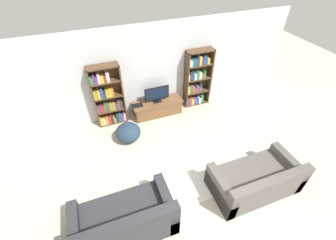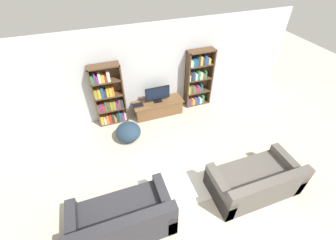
{
  "view_description": "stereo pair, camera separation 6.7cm",
  "coord_description": "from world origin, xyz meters",
  "px_view_note": "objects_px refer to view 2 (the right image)",
  "views": [
    {
      "loc": [
        -1.44,
        -1.2,
        4.33
      ],
      "look_at": [
        0.04,
        2.76,
        0.7
      ],
      "focal_mm": 24.0,
      "sensor_mm": 36.0,
      "label": 1
    },
    {
      "loc": [
        -1.38,
        -1.22,
        4.33
      ],
      "look_at": [
        0.04,
        2.76,
        0.7
      ],
      "focal_mm": 24.0,
      "sensor_mm": 36.0,
      "label": 2
    }
  ],
  "objects_px": {
    "television": "(158,94)",
    "beanbag_ottoman": "(128,132)",
    "couch_left_sectional": "(123,220)",
    "bookshelf_left": "(109,98)",
    "couch_right_sofa": "(255,182)",
    "laptop": "(138,105)",
    "tv_stand": "(158,108)",
    "bookshelf_right": "(197,79)"
  },
  "relations": [
    {
      "from": "television",
      "to": "beanbag_ottoman",
      "type": "xyz_separation_m",
      "value": [
        -1.07,
        -0.78,
        -0.46
      ]
    },
    {
      "from": "tv_stand",
      "to": "couch_right_sofa",
      "type": "distance_m",
      "value": 3.37
    },
    {
      "from": "bookshelf_left",
      "to": "couch_left_sectional",
      "type": "relative_size",
      "value": 0.98
    },
    {
      "from": "bookshelf_right",
      "to": "television",
      "type": "relative_size",
      "value": 2.48
    },
    {
      "from": "tv_stand",
      "to": "television",
      "type": "distance_m",
      "value": 0.48
    },
    {
      "from": "couch_left_sectional",
      "to": "beanbag_ottoman",
      "type": "height_order",
      "value": "couch_left_sectional"
    },
    {
      "from": "bookshelf_right",
      "to": "couch_left_sectional",
      "type": "relative_size",
      "value": 0.98
    },
    {
      "from": "television",
      "to": "bookshelf_left",
      "type": "bearing_deg",
      "value": 175.17
    },
    {
      "from": "bookshelf_left",
      "to": "television",
      "type": "relative_size",
      "value": 2.48
    },
    {
      "from": "laptop",
      "to": "beanbag_ottoman",
      "type": "height_order",
      "value": "beanbag_ottoman"
    },
    {
      "from": "couch_right_sofa",
      "to": "beanbag_ottoman",
      "type": "relative_size",
      "value": 2.81
    },
    {
      "from": "bookshelf_left",
      "to": "bookshelf_right",
      "type": "xyz_separation_m",
      "value": [
        2.65,
        0.0,
        0.06
      ]
    },
    {
      "from": "television",
      "to": "laptop",
      "type": "xyz_separation_m",
      "value": [
        -0.61,
        -0.01,
        -0.24
      ]
    },
    {
      "from": "bookshelf_left",
      "to": "bookshelf_right",
      "type": "height_order",
      "value": "same"
    },
    {
      "from": "laptop",
      "to": "beanbag_ottoman",
      "type": "xyz_separation_m",
      "value": [
        -0.46,
        -0.77,
        -0.22
      ]
    },
    {
      "from": "couch_left_sectional",
      "to": "couch_right_sofa",
      "type": "bearing_deg",
      "value": -2.29
    },
    {
      "from": "bookshelf_right",
      "to": "couch_right_sofa",
      "type": "bearing_deg",
      "value": -93.21
    },
    {
      "from": "bookshelf_left",
      "to": "laptop",
      "type": "distance_m",
      "value": 0.84
    },
    {
      "from": "bookshelf_left",
      "to": "beanbag_ottoman",
      "type": "bearing_deg",
      "value": -71.96
    },
    {
      "from": "television",
      "to": "couch_left_sectional",
      "type": "xyz_separation_m",
      "value": [
        -1.66,
        -3.09,
        -0.4
      ]
    },
    {
      "from": "tv_stand",
      "to": "beanbag_ottoman",
      "type": "height_order",
      "value": "beanbag_ottoman"
    },
    {
      "from": "bookshelf_left",
      "to": "bookshelf_right",
      "type": "distance_m",
      "value": 2.65
    },
    {
      "from": "bookshelf_right",
      "to": "laptop",
      "type": "distance_m",
      "value": 1.95
    },
    {
      "from": "couch_left_sectional",
      "to": "couch_right_sofa",
      "type": "distance_m",
      "value": 2.77
    },
    {
      "from": "couch_left_sectional",
      "to": "beanbag_ottoman",
      "type": "distance_m",
      "value": 2.39
    },
    {
      "from": "television",
      "to": "laptop",
      "type": "bearing_deg",
      "value": -179.48
    },
    {
      "from": "tv_stand",
      "to": "television",
      "type": "xyz_separation_m",
      "value": [
        0.0,
        0.02,
        0.48
      ]
    },
    {
      "from": "bookshelf_left",
      "to": "couch_right_sofa",
      "type": "distance_m",
      "value": 4.17
    },
    {
      "from": "couch_left_sectional",
      "to": "bookshelf_right",
      "type": "bearing_deg",
      "value": 47.36
    },
    {
      "from": "tv_stand",
      "to": "couch_right_sofa",
      "type": "relative_size",
      "value": 0.81
    },
    {
      "from": "laptop",
      "to": "couch_left_sectional",
      "type": "relative_size",
      "value": 0.18
    },
    {
      "from": "bookshelf_left",
      "to": "television",
      "type": "height_order",
      "value": "bookshelf_left"
    },
    {
      "from": "tv_stand",
      "to": "bookshelf_left",
      "type": "bearing_deg",
      "value": 174.46
    },
    {
      "from": "tv_stand",
      "to": "bookshelf_right",
      "type": "bearing_deg",
      "value": 5.86
    },
    {
      "from": "bookshelf_left",
      "to": "bookshelf_right",
      "type": "bearing_deg",
      "value": 0.02
    },
    {
      "from": "television",
      "to": "beanbag_ottoman",
      "type": "distance_m",
      "value": 1.4
    },
    {
      "from": "bookshelf_left",
      "to": "tv_stand",
      "type": "distance_m",
      "value": 1.49
    },
    {
      "from": "couch_right_sofa",
      "to": "bookshelf_left",
      "type": "bearing_deg",
      "value": 126.66
    },
    {
      "from": "television",
      "to": "couch_left_sectional",
      "type": "bearing_deg",
      "value": -118.21
    },
    {
      "from": "bookshelf_left",
      "to": "television",
      "type": "bearing_deg",
      "value": -4.83
    },
    {
      "from": "couch_left_sectional",
      "to": "bookshelf_left",
      "type": "bearing_deg",
      "value": 84.67
    },
    {
      "from": "television",
      "to": "laptop",
      "type": "height_order",
      "value": "television"
    }
  ]
}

